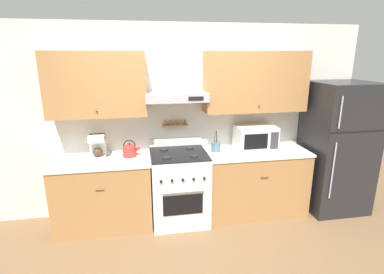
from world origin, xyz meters
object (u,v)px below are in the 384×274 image
microwave (255,138)px  utensil_crock (216,146)px  stove_range (179,186)px  tea_kettle (130,150)px  coffee_maker (98,146)px  refrigerator (337,147)px

microwave → utensil_crock: size_ratio=1.88×
stove_range → tea_kettle: tea_kettle is taller
stove_range → coffee_maker: bearing=173.1°
refrigerator → coffee_maker: 3.24m
stove_range → coffee_maker: coffee_maker is taller
stove_range → microwave: size_ratio=1.95×
stove_range → refrigerator: size_ratio=0.58×
stove_range → microwave: microwave is taller
coffee_maker → microwave: microwave is taller
utensil_crock → coffee_maker: bearing=179.0°
utensil_crock → stove_range: bearing=-169.7°
coffee_maker → microwave: size_ratio=0.56×
tea_kettle → microwave: bearing=0.6°
refrigerator → coffee_maker: (-3.23, 0.15, 0.15)m
stove_range → refrigerator: bearing=-0.8°
coffee_maker → tea_kettle: bearing=-4.1°
stove_range → coffee_maker: size_ratio=3.50×
microwave → coffee_maker: bearing=179.7°
tea_kettle → utensil_crock: (1.13, 0.00, -0.01)m
refrigerator → utensil_crock: refrigerator is taller
refrigerator → tea_kettle: size_ratio=8.10×
tea_kettle → refrigerator: bearing=-2.5°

